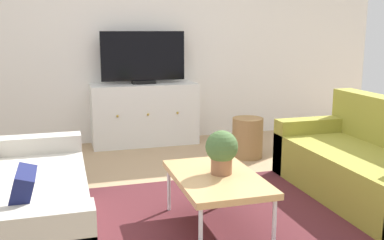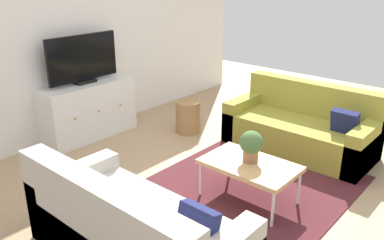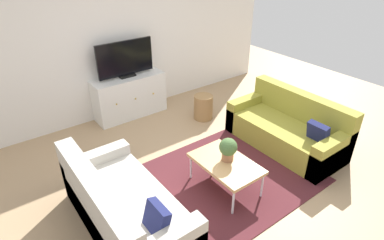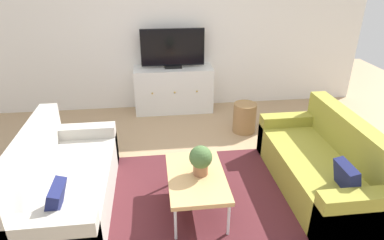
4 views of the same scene
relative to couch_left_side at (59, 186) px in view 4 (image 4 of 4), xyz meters
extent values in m
plane|color=tan|center=(1.44, 0.10, -0.27)|extent=(10.00, 10.00, 0.00)
cube|color=white|center=(1.44, 2.65, 1.08)|extent=(6.40, 0.12, 2.70)
cube|color=#4C1E23|center=(1.44, -0.05, -0.27)|extent=(2.50, 1.90, 0.01)
cube|color=#B2ADA3|center=(0.09, 0.00, -0.07)|extent=(0.85, 1.79, 0.41)
cube|color=#B2ADA3|center=(-0.24, 0.00, 0.14)|extent=(0.20, 1.79, 0.82)
cube|color=#B2ADA3|center=(0.09, 0.81, 0.00)|extent=(0.85, 0.18, 0.55)
cube|color=#191E4C|center=(0.14, -0.56, 0.25)|extent=(0.18, 0.30, 0.32)
cube|color=olive|center=(2.79, 0.00, -0.07)|extent=(0.85, 1.79, 0.41)
cube|color=olive|center=(3.11, 0.00, 0.14)|extent=(0.20, 1.79, 0.82)
cube|color=olive|center=(2.79, 0.81, 0.00)|extent=(0.85, 0.18, 0.55)
cube|color=olive|center=(2.79, -0.80, 0.00)|extent=(0.85, 0.18, 0.55)
cube|color=#191E4C|center=(2.74, -0.56, 0.25)|extent=(0.17, 0.30, 0.31)
cube|color=tan|center=(1.39, -0.17, 0.12)|extent=(0.57, 0.91, 0.04)
cylinder|color=silver|center=(1.14, -0.59, -0.09)|extent=(0.03, 0.03, 0.37)
cylinder|color=silver|center=(1.63, -0.59, -0.09)|extent=(0.03, 0.03, 0.37)
cylinder|color=silver|center=(1.14, 0.24, -0.09)|extent=(0.03, 0.03, 0.37)
cylinder|color=silver|center=(1.63, 0.24, -0.09)|extent=(0.03, 0.03, 0.37)
cylinder|color=#936042|center=(1.43, -0.15, 0.19)|extent=(0.15, 0.15, 0.11)
sphere|color=#426033|center=(1.43, -0.15, 0.33)|extent=(0.23, 0.23, 0.23)
cube|color=white|center=(1.34, 2.37, 0.10)|extent=(1.29, 0.44, 0.75)
sphere|color=#B79338|center=(0.98, 2.14, 0.14)|extent=(0.03, 0.03, 0.03)
sphere|color=#B79338|center=(1.34, 2.14, 0.14)|extent=(0.03, 0.03, 0.03)
sphere|color=#B79338|center=(1.70, 2.14, 0.14)|extent=(0.03, 0.03, 0.03)
cube|color=black|center=(1.34, 2.39, 0.50)|extent=(0.28, 0.16, 0.04)
cube|color=black|center=(1.34, 2.39, 0.82)|extent=(1.02, 0.04, 0.59)
cylinder|color=#9E7547|center=(2.33, 1.46, -0.05)|extent=(0.34, 0.34, 0.45)
camera|label=1|loc=(0.39, -2.96, 1.14)|focal=41.50mm
camera|label=2|loc=(-1.62, -2.04, 1.91)|focal=37.79mm
camera|label=3|loc=(-0.90, -2.52, 2.58)|focal=29.89mm
camera|label=4|loc=(1.01, -2.90, 2.08)|focal=31.13mm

